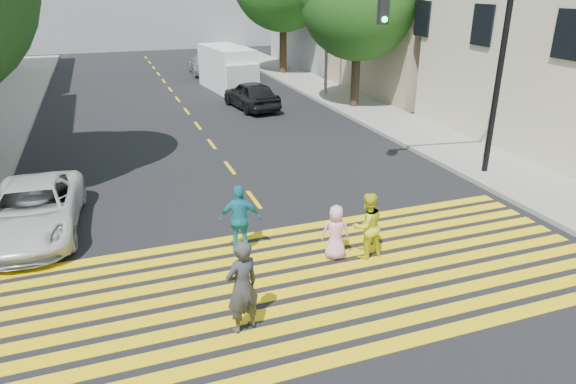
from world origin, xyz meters
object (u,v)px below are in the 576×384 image
dark_car_near (251,95)px  traffic_signal (468,52)px  pedestrian_woman (367,226)px  pedestrian_man (242,287)px  pedestrian_extra (240,219)px  dark_car_parked (242,64)px  pedestrian_child (336,232)px  white_sedan (34,210)px  white_van (229,70)px  silver_car (204,64)px

dark_car_near → traffic_signal: bearing=99.1°
pedestrian_woman → pedestrian_man: bearing=19.3°
pedestrian_woman → pedestrian_extra: size_ratio=0.94×
dark_car_parked → pedestrian_man: bearing=-97.9°
pedestrian_child → dark_car_parked: (4.67, 25.66, 0.06)m
pedestrian_man → white_sedan: 6.91m
pedestrian_man → pedestrian_child: pedestrian_man is taller
white_van → pedestrian_child: bearing=-103.1°
pedestrian_extra → white_sedan: (-4.68, 2.75, -0.20)m
dark_car_near → white_sedan: bearing=44.5°
silver_car → dark_car_parked: bearing=157.2°
pedestrian_woman → dark_car_near: pedestrian_woman is taller
pedestrian_woman → silver_car: (1.55, 27.01, -0.12)m
pedestrian_woman → traffic_signal: bearing=-151.3°
pedestrian_man → dark_car_parked: (7.39, 27.53, -0.20)m
pedestrian_child → silver_car: silver_car is taller
pedestrian_man → dark_car_parked: bearing=-124.3°
pedestrian_extra → silver_car: bearing=-85.5°
dark_car_near → white_van: (0.11, 5.17, 0.47)m
pedestrian_child → white_van: white_van is taller
dark_car_parked → traffic_signal: traffic_signal is taller
dark_car_parked → traffic_signal: 22.37m
pedestrian_woman → white_van: 20.82m
pedestrian_extra → silver_car: (4.24, 25.80, -0.17)m
pedestrian_woman → traffic_signal: 7.19m
pedestrian_extra → traffic_signal: (7.90, 2.54, 3.20)m
pedestrian_child → traffic_signal: bearing=-130.7°
pedestrian_man → dark_car_near: 18.01m
pedestrian_extra → pedestrian_man: bearing=89.7°
dark_car_parked → dark_car_near: bearing=-95.3°
pedestrian_extra → white_van: 20.04m
dark_car_parked → pedestrian_extra: bearing=-98.0°
pedestrian_man → dark_car_near: bearing=-125.8°
pedestrian_woman → dark_car_near: size_ratio=0.38×
white_sedan → traffic_signal: bearing=2.8°
pedestrian_child → dark_car_parked: size_ratio=0.30×
silver_car → white_van: 6.29m
pedestrian_child → white_van: (2.51, 20.56, 0.52)m
traffic_signal → dark_car_near: bearing=115.0°
pedestrian_man → pedestrian_woman: size_ratio=1.15×
pedestrian_child → white_sedan: pedestrian_child is taller
pedestrian_man → dark_car_parked: 28.51m
pedestrian_extra → dark_car_parked: (6.66, 24.63, -0.12)m
pedestrian_man → silver_car: bearing=-119.1°
pedestrian_extra → white_sedan: pedestrian_extra is taller
pedestrian_woman → pedestrian_extra: bearing=-31.3°
white_sedan → dark_car_near: 14.73m
pedestrian_woman → traffic_signal: size_ratio=0.26×
silver_car → traffic_signal: 23.78m
dark_car_near → pedestrian_woman: bearing=76.3°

